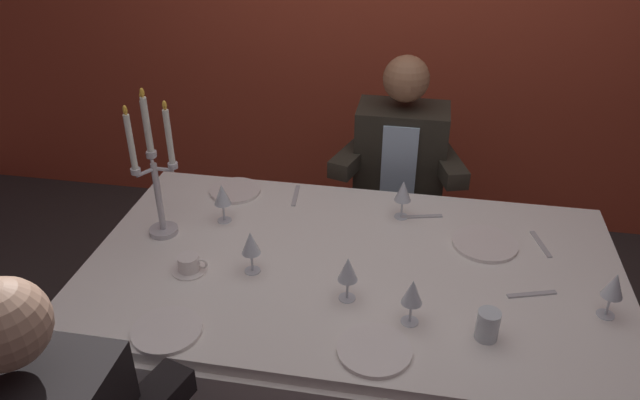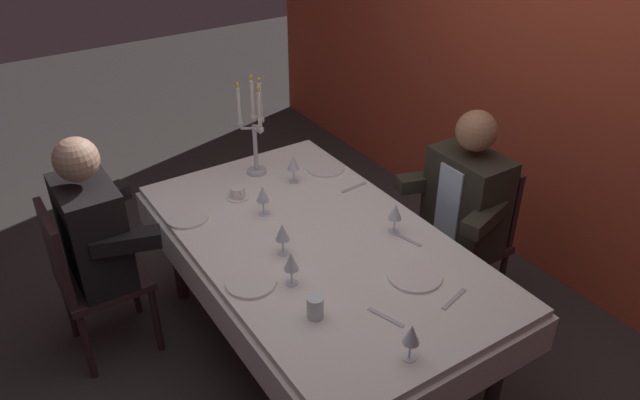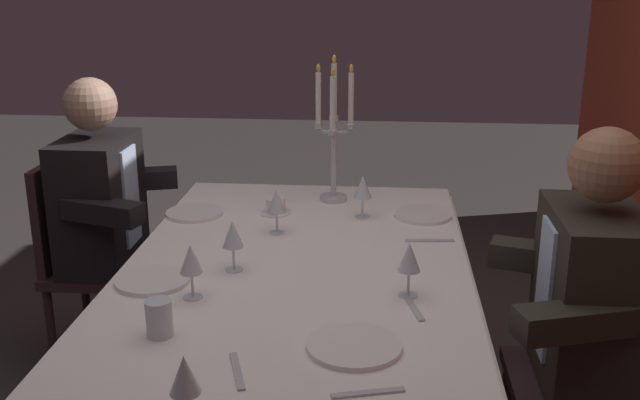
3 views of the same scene
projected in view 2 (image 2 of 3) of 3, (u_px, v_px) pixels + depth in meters
name	position (u px, v px, depth m)	size (l,w,h in m)	color
ground_plane	(317.00, 351.00, 3.33)	(12.00, 12.00, 0.00)	#373331
back_wall	(568.00, 55.00, 3.40)	(6.00, 0.12, 2.70)	#BE462E
dining_table	(317.00, 260.00, 3.00)	(1.94, 1.14, 0.74)	white
candelabra	(254.00, 131.00, 3.37)	(0.15, 0.17, 0.59)	silver
dinner_plate_0	(251.00, 282.00, 2.66)	(0.22, 0.22, 0.01)	white
dinner_plate_1	(325.00, 168.00, 3.54)	(0.22, 0.22, 0.01)	white
dinner_plate_2	(414.00, 276.00, 2.70)	(0.24, 0.24, 0.01)	white
dinner_plate_3	(187.00, 217.00, 3.10)	(0.22, 0.22, 0.01)	white
wine_glass_0	(395.00, 212.00, 2.94)	(0.07, 0.07, 0.16)	silver
wine_glass_1	(293.00, 164.00, 3.36)	(0.07, 0.07, 0.16)	silver
wine_glass_2	(282.00, 233.00, 2.79)	(0.07, 0.07, 0.16)	silver
wine_glass_3	(291.00, 262.00, 2.60)	(0.07, 0.07, 0.16)	silver
wine_glass_4	(263.00, 194.00, 3.08)	(0.07, 0.07, 0.16)	silver
wine_glass_5	(411.00, 335.00, 2.23)	(0.07, 0.07, 0.16)	silver
water_tumbler_0	(315.00, 307.00, 2.46)	(0.07, 0.07, 0.10)	silver
coffee_cup_0	(238.00, 193.00, 3.26)	(0.13, 0.12, 0.06)	white
spoon_0	(454.00, 299.00, 2.57)	(0.17, 0.02, 0.01)	#B7B7BC
spoon_1	(406.00, 239.00, 2.95)	(0.17, 0.02, 0.01)	#B7B7BC
fork_2	(386.00, 317.00, 2.48)	(0.17, 0.02, 0.01)	#B7B7BC
fork_3	(354.00, 187.00, 3.36)	(0.17, 0.02, 0.01)	#B7B7BC
seated_diner_0	(92.00, 232.00, 3.01)	(0.63, 0.48, 1.24)	#342124
seated_diner_1	(467.00, 199.00, 3.28)	(0.63, 0.48, 1.24)	#342124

